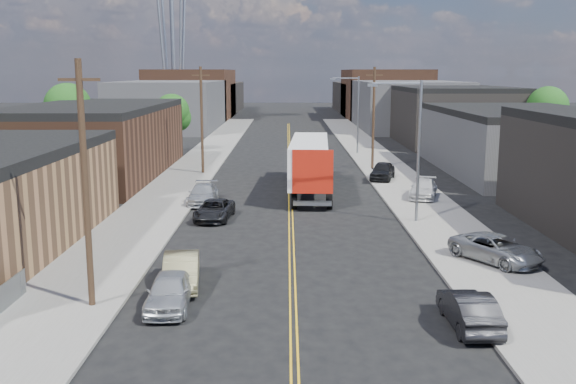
{
  "coord_description": "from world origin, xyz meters",
  "views": [
    {
      "loc": [
        -0.24,
        -14.86,
        9.48
      ],
      "look_at": [
        -0.19,
        22.41,
        2.5
      ],
      "focal_mm": 40.0,
      "sensor_mm": 36.0,
      "label": 1
    }
  ],
  "objects_px": {
    "car_right_oncoming": "(469,309)",
    "car_right_lot_c": "(383,171)",
    "car_left_d": "(203,194)",
    "car_right_lot_b": "(423,189)",
    "car_left_b": "(181,271)",
    "car_right_lot_a": "(496,249)",
    "semi_truck": "(309,161)",
    "car_left_c": "(214,210)",
    "car_left_a": "(170,291)"
  },
  "relations": [
    {
      "from": "car_right_oncoming",
      "to": "car_right_lot_c",
      "type": "bearing_deg",
      "value": -93.68
    },
    {
      "from": "car_left_d",
      "to": "car_right_lot_b",
      "type": "bearing_deg",
      "value": 5.03
    },
    {
      "from": "car_left_b",
      "to": "car_right_lot_b",
      "type": "relative_size",
      "value": 0.96
    },
    {
      "from": "car_right_oncoming",
      "to": "car_right_lot_a",
      "type": "bearing_deg",
      "value": -115.11
    },
    {
      "from": "car_right_lot_b",
      "to": "car_right_lot_c",
      "type": "distance_m",
      "value": 8.62
    },
    {
      "from": "car_left_d",
      "to": "car_left_b",
      "type": "bearing_deg",
      "value": -85.96
    },
    {
      "from": "car_right_lot_a",
      "to": "car_right_lot_b",
      "type": "distance_m",
      "value": 16.71
    },
    {
      "from": "car_left_b",
      "to": "car_right_lot_c",
      "type": "distance_m",
      "value": 31.31
    },
    {
      "from": "car_left_d",
      "to": "car_right_lot_a",
      "type": "height_order",
      "value": "car_right_lot_a"
    },
    {
      "from": "car_right_lot_a",
      "to": "car_right_lot_c",
      "type": "relative_size",
      "value": 1.07
    },
    {
      "from": "car_left_b",
      "to": "car_right_oncoming",
      "type": "bearing_deg",
      "value": -28.97
    },
    {
      "from": "car_right_lot_a",
      "to": "semi_truck",
      "type": "bearing_deg",
      "value": 80.25
    },
    {
      "from": "car_left_c",
      "to": "car_right_lot_b",
      "type": "bearing_deg",
      "value": 29.06
    },
    {
      "from": "car_right_oncoming",
      "to": "semi_truck",
      "type": "bearing_deg",
      "value": -80.76
    },
    {
      "from": "semi_truck",
      "to": "car_right_lot_b",
      "type": "relative_size",
      "value": 3.59
    },
    {
      "from": "car_left_a",
      "to": "car_right_lot_c",
      "type": "relative_size",
      "value": 0.94
    },
    {
      "from": "car_left_d",
      "to": "car_right_oncoming",
      "type": "relative_size",
      "value": 1.15
    },
    {
      "from": "car_left_d",
      "to": "car_left_a",
      "type": "bearing_deg",
      "value": -86.59
    },
    {
      "from": "semi_truck",
      "to": "car_right_lot_a",
      "type": "bearing_deg",
      "value": -63.93
    },
    {
      "from": "car_left_d",
      "to": "car_right_lot_c",
      "type": "bearing_deg",
      "value": 33.97
    },
    {
      "from": "car_right_lot_a",
      "to": "car_left_d",
      "type": "bearing_deg",
      "value": 104.81
    },
    {
      "from": "car_left_c",
      "to": "car_right_oncoming",
      "type": "height_order",
      "value": "car_right_oncoming"
    },
    {
      "from": "car_right_oncoming",
      "to": "car_right_lot_b",
      "type": "distance_m",
      "value": 24.95
    },
    {
      "from": "car_left_a",
      "to": "car_left_d",
      "type": "bearing_deg",
      "value": 92.28
    },
    {
      "from": "car_left_b",
      "to": "car_right_lot_a",
      "type": "bearing_deg",
      "value": 5.36
    },
    {
      "from": "car_left_d",
      "to": "car_right_lot_c",
      "type": "relative_size",
      "value": 1.08
    },
    {
      "from": "car_left_d",
      "to": "car_right_lot_c",
      "type": "height_order",
      "value": "car_right_lot_c"
    },
    {
      "from": "semi_truck",
      "to": "car_right_oncoming",
      "type": "xyz_separation_m",
      "value": [
        5.1,
        -28.48,
        -1.75
      ]
    },
    {
      "from": "car_right_lot_a",
      "to": "car_right_lot_c",
      "type": "xyz_separation_m",
      "value": [
        -1.99,
        25.12,
        0.1
      ]
    },
    {
      "from": "car_right_oncoming",
      "to": "car_right_lot_a",
      "type": "relative_size",
      "value": 0.88
    },
    {
      "from": "car_right_oncoming",
      "to": "car_left_b",
      "type": "bearing_deg",
      "value": -23.1
    },
    {
      "from": "car_left_a",
      "to": "car_left_b",
      "type": "xyz_separation_m",
      "value": [
        0.03,
        2.73,
        0.0
      ]
    },
    {
      "from": "car_left_b",
      "to": "car_right_lot_b",
      "type": "height_order",
      "value": "car_right_lot_b"
    },
    {
      "from": "semi_truck",
      "to": "car_left_a",
      "type": "relative_size",
      "value": 3.89
    },
    {
      "from": "car_left_c",
      "to": "car_right_oncoming",
      "type": "relative_size",
      "value": 1.09
    },
    {
      "from": "car_right_oncoming",
      "to": "car_left_d",
      "type": "bearing_deg",
      "value": -61.62
    },
    {
      "from": "car_left_a",
      "to": "car_right_oncoming",
      "type": "distance_m",
      "value": 11.8
    },
    {
      "from": "car_right_oncoming",
      "to": "car_right_lot_c",
      "type": "xyz_separation_m",
      "value": [
        1.6,
        33.12,
        0.22
      ]
    },
    {
      "from": "car_left_a",
      "to": "car_left_d",
      "type": "distance_m",
      "value": 21.21
    },
    {
      "from": "semi_truck",
      "to": "car_left_a",
      "type": "bearing_deg",
      "value": -100.79
    },
    {
      "from": "car_left_a",
      "to": "car_left_d",
      "type": "xyz_separation_m",
      "value": [
        -1.37,
        21.17,
        -0.01
      ]
    },
    {
      "from": "semi_truck",
      "to": "car_right_oncoming",
      "type": "relative_size",
      "value": 3.89
    },
    {
      "from": "semi_truck",
      "to": "car_left_d",
      "type": "height_order",
      "value": "semi_truck"
    },
    {
      "from": "car_left_c",
      "to": "car_left_d",
      "type": "relative_size",
      "value": 0.95
    },
    {
      "from": "car_left_c",
      "to": "car_right_lot_b",
      "type": "relative_size",
      "value": 1.0
    },
    {
      "from": "semi_truck",
      "to": "car_right_lot_a",
      "type": "relative_size",
      "value": 3.41
    },
    {
      "from": "car_left_d",
      "to": "car_right_lot_a",
      "type": "xyz_separation_m",
      "value": [
        16.59,
        -15.17,
        0.12
      ]
    },
    {
      "from": "car_left_a",
      "to": "car_left_d",
      "type": "relative_size",
      "value": 0.87
    },
    {
      "from": "semi_truck",
      "to": "car_right_lot_c",
      "type": "height_order",
      "value": "semi_truck"
    },
    {
      "from": "semi_truck",
      "to": "car_left_d",
      "type": "xyz_separation_m",
      "value": [
        -7.9,
        -5.31,
        -1.74
      ]
    }
  ]
}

